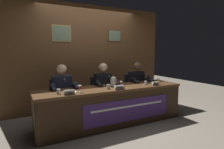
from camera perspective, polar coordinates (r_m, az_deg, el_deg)
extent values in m
plane|color=gray|center=(3.93, 0.00, -14.61)|extent=(12.00, 12.00, 0.00)
cube|color=brown|center=(4.80, -6.98, 5.19)|extent=(4.18, 0.12, 2.60)
cube|color=tan|center=(4.56, -15.22, 12.07)|extent=(0.44, 0.02, 0.38)
cube|color=slate|center=(4.55, -15.19, 12.08)|extent=(0.40, 0.01, 0.34)
cube|color=#4C3319|center=(5.05, 0.79, 11.78)|extent=(0.39, 0.02, 0.31)
cube|color=slate|center=(5.04, 0.85, 11.79)|extent=(0.35, 0.01, 0.27)
cube|color=brown|center=(3.72, 0.00, -4.21)|extent=(2.98, 0.74, 0.05)
cube|color=#342112|center=(3.52, 2.67, -11.15)|extent=(2.92, 0.04, 0.70)
cube|color=#342112|center=(3.43, -22.40, -12.21)|extent=(0.08, 0.66, 0.70)
cube|color=#342112|center=(4.63, 16.10, -6.98)|extent=(0.08, 0.66, 0.70)
cube|color=#4C2D7A|center=(3.59, 5.36, -10.81)|extent=(1.85, 0.01, 0.42)
cube|color=white|center=(3.57, 5.42, -9.71)|extent=(1.57, 0.00, 0.04)
cylinder|color=black|center=(4.05, -14.86, -13.97)|extent=(0.44, 0.44, 0.02)
cylinder|color=black|center=(3.98, -14.95, -11.18)|extent=(0.05, 0.05, 0.39)
cube|color=#232328|center=(3.92, -15.05, -8.26)|extent=(0.44, 0.44, 0.03)
cube|color=#232328|center=(4.06, -15.77, -4.36)|extent=(0.40, 0.05, 0.44)
cylinder|color=black|center=(3.64, -15.29, -12.90)|extent=(0.10, 0.10, 0.44)
cylinder|color=black|center=(3.68, -12.17, -12.57)|extent=(0.10, 0.10, 0.44)
cylinder|color=black|center=(3.70, -15.93, -8.18)|extent=(0.13, 0.34, 0.13)
cylinder|color=black|center=(3.74, -12.90, -7.91)|extent=(0.13, 0.34, 0.13)
cube|color=#1E2338|center=(3.83, -15.10, -3.95)|extent=(0.36, 0.20, 0.48)
sphere|color=beige|center=(3.76, -15.21, 1.62)|extent=(0.19, 0.19, 0.19)
sphere|color=#593819|center=(3.77, -15.27, 1.87)|extent=(0.17, 0.17, 0.17)
cylinder|color=#1E2338|center=(3.69, -17.96, -4.14)|extent=(0.09, 0.30, 0.25)
cylinder|color=#1E2338|center=(3.78, -11.66, -3.69)|extent=(0.09, 0.30, 0.25)
cylinder|color=#1E2338|center=(3.53, -17.53, -4.24)|extent=(0.07, 0.24, 0.07)
cylinder|color=#1E2338|center=(3.62, -10.97, -3.76)|extent=(0.07, 0.24, 0.07)
cube|color=white|center=(3.12, -12.92, -5.37)|extent=(0.18, 0.03, 0.08)
cube|color=white|center=(3.15, -13.08, -5.25)|extent=(0.18, 0.03, 0.08)
cube|color=black|center=(3.11, -12.90, -5.38)|extent=(0.12, 0.01, 0.01)
cylinder|color=white|center=(3.28, -9.80, -5.36)|extent=(0.06, 0.06, 0.00)
cylinder|color=white|center=(3.27, -9.81, -4.86)|extent=(0.01, 0.01, 0.05)
cone|color=white|center=(3.26, -9.83, -3.82)|extent=(0.06, 0.06, 0.06)
cylinder|color=#B21E2D|center=(3.26, -9.83, -3.94)|extent=(0.04, 0.04, 0.04)
cylinder|color=silver|center=(3.22, -16.11, -5.02)|extent=(0.06, 0.06, 0.08)
cylinder|color=silver|center=(3.22, -16.10, -5.31)|extent=(0.05, 0.05, 0.05)
cylinder|color=black|center=(3.39, -13.81, -4.92)|extent=(0.06, 0.06, 0.02)
cylinder|color=black|center=(3.43, -14.11, -3.09)|extent=(0.01, 0.13, 0.18)
sphere|color=#2D2D2D|center=(3.48, -14.40, -1.46)|extent=(0.03, 0.03, 0.03)
cylinder|color=black|center=(4.32, -2.95, -12.41)|extent=(0.44, 0.44, 0.02)
cylinder|color=black|center=(4.25, -2.96, -9.78)|extent=(0.05, 0.05, 0.39)
cube|color=#232328|center=(4.20, -2.98, -7.03)|extent=(0.44, 0.44, 0.03)
cube|color=#232328|center=(4.33, -4.11, -3.43)|extent=(0.40, 0.05, 0.44)
cylinder|color=black|center=(3.91, -2.14, -11.25)|extent=(0.10, 0.10, 0.44)
cylinder|color=black|center=(3.99, 0.50, -10.84)|extent=(0.10, 0.10, 0.44)
cylinder|color=black|center=(3.96, -3.10, -6.89)|extent=(0.13, 0.34, 0.13)
cylinder|color=black|center=(4.05, -0.51, -6.59)|extent=(0.13, 0.34, 0.13)
cube|color=black|center=(4.11, -2.83, -2.98)|extent=(0.36, 0.20, 0.48)
sphere|color=beige|center=(4.04, -2.75, 2.22)|extent=(0.19, 0.19, 0.19)
sphere|color=#593819|center=(4.05, -2.84, 2.44)|extent=(0.17, 0.17, 0.17)
cylinder|color=black|center=(3.93, -5.01, -3.16)|extent=(0.09, 0.30, 0.25)
cylinder|color=black|center=(4.11, 0.41, -2.69)|extent=(0.09, 0.30, 0.25)
cylinder|color=black|center=(3.78, -4.08, -3.20)|extent=(0.07, 0.24, 0.07)
cylinder|color=black|center=(3.97, 1.50, -2.71)|extent=(0.07, 0.24, 0.07)
cube|color=white|center=(3.46, 2.43, -3.98)|extent=(0.20, 0.03, 0.08)
cube|color=white|center=(3.49, 2.15, -3.89)|extent=(0.20, 0.03, 0.08)
cube|color=black|center=(3.45, 2.45, -3.99)|extent=(0.14, 0.01, 0.01)
cylinder|color=white|center=(3.67, 2.82, -3.95)|extent=(0.06, 0.06, 0.00)
cylinder|color=white|center=(3.66, 2.82, -3.50)|extent=(0.01, 0.01, 0.05)
cone|color=white|center=(3.65, 2.83, -2.58)|extent=(0.06, 0.06, 0.06)
cylinder|color=#B21E2D|center=(3.65, 2.83, -2.68)|extent=(0.04, 0.04, 0.04)
cylinder|color=silver|center=(3.50, -1.19, -3.79)|extent=(0.06, 0.06, 0.08)
cylinder|color=silver|center=(3.51, -1.19, -4.06)|extent=(0.05, 0.05, 0.05)
cylinder|color=black|center=(3.70, 0.03, -3.73)|extent=(0.06, 0.06, 0.02)
cylinder|color=black|center=(3.74, -0.42, -2.06)|extent=(0.01, 0.13, 0.18)
sphere|color=#2D2D2D|center=(3.78, -0.86, -0.58)|extent=(0.03, 0.03, 0.03)
cylinder|color=black|center=(4.74, 7.09, -10.68)|extent=(0.44, 0.44, 0.02)
cylinder|color=black|center=(4.68, 7.13, -8.26)|extent=(0.05, 0.05, 0.39)
cube|color=#232328|center=(4.63, 7.17, -5.74)|extent=(0.44, 0.44, 0.03)
cube|color=#232328|center=(4.75, 5.84, -2.52)|extent=(0.40, 0.05, 0.44)
cylinder|color=black|center=(4.35, 8.69, -9.43)|extent=(0.10, 0.10, 0.44)
cylinder|color=black|center=(4.47, 10.78, -9.03)|extent=(0.10, 0.10, 0.44)
cylinder|color=black|center=(4.40, 7.59, -5.55)|extent=(0.13, 0.34, 0.13)
cylinder|color=black|center=(4.52, 9.68, -5.27)|extent=(0.13, 0.34, 0.13)
cube|color=black|center=(4.55, 7.44, -2.06)|extent=(0.36, 0.20, 0.48)
sphere|color=brown|center=(4.49, 7.66, 2.63)|extent=(0.19, 0.19, 0.19)
sphere|color=black|center=(4.50, 7.56, 2.84)|extent=(0.17, 0.17, 0.17)
cylinder|color=black|center=(4.35, 5.93, -2.19)|extent=(0.09, 0.30, 0.25)
cylinder|color=black|center=(4.59, 10.31, -1.78)|extent=(0.09, 0.30, 0.25)
cylinder|color=black|center=(4.21, 7.14, -2.19)|extent=(0.07, 0.24, 0.07)
cylinder|color=black|center=(4.46, 11.58, -1.77)|extent=(0.07, 0.24, 0.07)
cube|color=white|center=(3.99, 13.36, -2.69)|extent=(0.17, 0.03, 0.08)
cube|color=white|center=(4.02, 13.05, -2.62)|extent=(0.17, 0.03, 0.08)
cube|color=black|center=(3.99, 13.39, -2.70)|extent=(0.12, 0.01, 0.01)
cylinder|color=white|center=(4.21, 13.97, -2.75)|extent=(0.06, 0.06, 0.00)
cylinder|color=white|center=(4.20, 13.98, -2.35)|extent=(0.01, 0.01, 0.05)
cone|color=white|center=(4.19, 14.01, -1.54)|extent=(0.06, 0.06, 0.06)
cylinder|color=orange|center=(4.19, 14.00, -1.63)|extent=(0.04, 0.04, 0.04)
cylinder|color=silver|center=(3.99, 10.26, -2.57)|extent=(0.06, 0.06, 0.08)
cylinder|color=silver|center=(4.00, 10.25, -2.81)|extent=(0.05, 0.05, 0.05)
cylinder|color=black|center=(4.19, 11.10, -2.59)|extent=(0.06, 0.06, 0.02)
cylinder|color=black|center=(4.23, 10.60, -1.13)|extent=(0.01, 0.13, 0.18)
sphere|color=#2D2D2D|center=(4.26, 10.10, 0.17)|extent=(0.03, 0.03, 0.03)
cylinder|color=silver|center=(3.72, 0.36, -2.40)|extent=(0.10, 0.10, 0.18)
cylinder|color=silver|center=(3.71, 0.36, -0.94)|extent=(0.09, 0.09, 0.01)
sphere|color=silver|center=(3.71, 0.36, -0.72)|extent=(0.02, 0.02, 0.02)
torus|color=silver|center=(3.76, 1.28, -2.19)|extent=(0.07, 0.01, 0.07)
cube|color=white|center=(3.31, -12.81, -5.26)|extent=(0.22, 0.17, 0.01)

